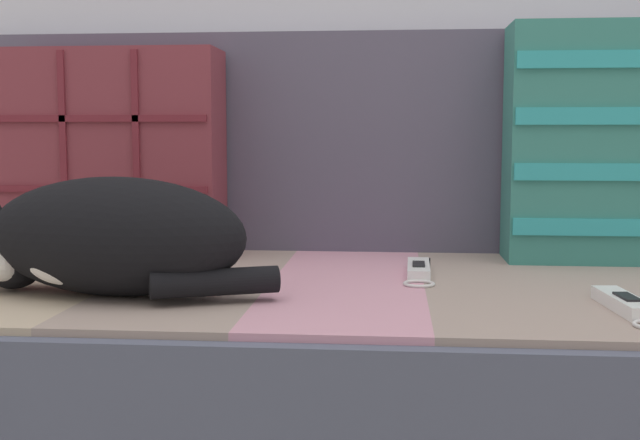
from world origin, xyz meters
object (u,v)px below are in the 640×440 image
object	(u,v)px
sleeping_cat	(105,239)
game_remote_far	(419,270)
game_remote_near	(626,304)
throw_pillow_quilted	(113,153)
throw_pillow_striped	(625,144)
couch	(421,396)

from	to	relation	value
sleeping_cat	game_remote_far	world-z (taller)	sleeping_cat
sleeping_cat	game_remote_near	bearing A→B (deg)	-3.23
throw_pillow_quilted	throw_pillow_striped	bearing A→B (deg)	-0.03
throw_pillow_striped	game_remote_near	distance (m)	0.48
game_remote_near	game_remote_far	size ratio (longest dim) A/B	1.03
throw_pillow_quilted	sleeping_cat	world-z (taller)	throw_pillow_quilted
throw_pillow_quilted	game_remote_far	xyz separation A→B (m)	(0.57, -0.18, -0.19)
throw_pillow_quilted	game_remote_near	distance (m)	0.96
throw_pillow_striped	game_remote_far	size ratio (longest dim) A/B	2.19
sleeping_cat	game_remote_near	distance (m)	0.72
throw_pillow_quilted	game_remote_near	xyz separation A→B (m)	(0.84, -0.43, -0.19)
throw_pillow_quilted	throw_pillow_striped	world-z (taller)	throw_pillow_striped
game_remote_near	game_remote_far	distance (m)	0.36
game_remote_near	game_remote_far	xyz separation A→B (m)	(-0.26, 0.24, -0.00)
throw_pillow_quilted	sleeping_cat	distance (m)	0.42
throw_pillow_quilted	sleeping_cat	xyz separation A→B (m)	(0.12, -0.39, -0.11)
sleeping_cat	game_remote_far	bearing A→B (deg)	24.06
throw_pillow_striped	game_remote_far	xyz separation A→B (m)	(-0.37, -0.18, -0.20)
throw_pillow_striped	sleeping_cat	size ratio (longest dim) A/B	0.93
couch	throw_pillow_striped	size ratio (longest dim) A/B	4.75
throw_pillow_striped	sleeping_cat	distance (m)	0.92
throw_pillow_quilted	game_remote_far	world-z (taller)	throw_pillow_quilted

